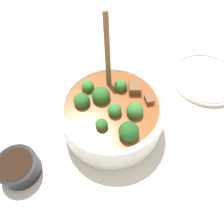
# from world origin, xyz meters

# --- Properties ---
(ground_plane) EXTENTS (4.00, 4.00, 0.00)m
(ground_plane) POSITION_xyz_m (0.00, 0.00, 0.00)
(ground_plane) COLOR silver
(stew_bowl) EXTENTS (0.24, 0.24, 0.24)m
(stew_bowl) POSITION_xyz_m (0.00, 0.00, 0.05)
(stew_bowl) COLOR white
(stew_bowl) RESTS_ON ground_plane
(condiment_bowl) EXTENTS (0.09, 0.09, 0.04)m
(condiment_bowl) POSITION_xyz_m (-0.18, 0.14, 0.02)
(condiment_bowl) COLOR black
(condiment_bowl) RESTS_ON ground_plane
(empty_plate) EXTENTS (0.19, 0.19, 0.02)m
(empty_plate) POSITION_xyz_m (0.24, -0.19, 0.01)
(empty_plate) COLOR silver
(empty_plate) RESTS_ON ground_plane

